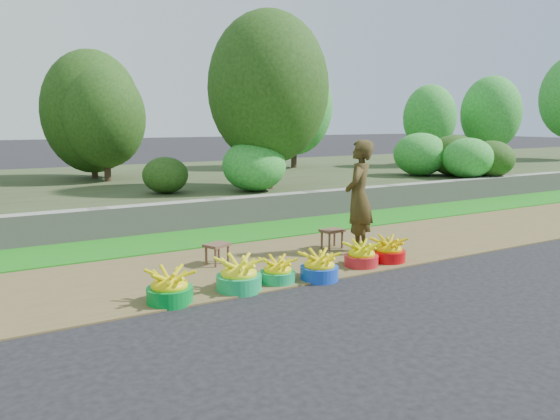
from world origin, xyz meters
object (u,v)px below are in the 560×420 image
basin_b (239,276)px  stool_right (332,233)px  basin_d (319,267)px  basin_f (388,251)px  basin_e (361,256)px  basin_c (278,272)px  basin_a (170,288)px  stool_left (217,248)px  vendor_woman (359,197)px

basin_b → stool_right: bearing=27.7°
basin_d → basin_f: 1.40m
basin_b → basin_f: bearing=2.4°
basin_b → basin_e: basin_b is taller
basin_f → basin_e: bearing=-179.5°
basin_c → basin_e: basin_e is taller
basin_a → basin_b: size_ratio=0.94×
basin_b → basin_d: size_ratio=1.11×
basin_b → stool_left: 1.24m
basin_f → vendor_woman: 0.97m
basin_c → stool_left: basin_c is taller
stool_right → vendor_woman: 0.79m
basin_d → stool_right: size_ratio=1.34×
basin_a → stool_left: (1.14, 1.22, 0.09)m
basin_b → stool_left: bearing=78.0°
basin_a → basin_d: 1.99m
basin_c → basin_d: size_ratio=0.89×
vendor_woman → basin_c: bearing=-16.7°
basin_d → vendor_woman: (1.33, 0.86, 0.73)m
stool_left → vendor_woman: size_ratio=0.24×
stool_right → basin_c: bearing=-145.7°
basin_e → stool_left: 2.05m
basin_e → stool_right: 1.13m
basin_c → stool_left: size_ratio=1.07×
stool_right → basin_f: bearing=-77.9°
basin_d → basin_f: (1.38, 0.22, -0.00)m
basin_b → vendor_woman: size_ratio=0.32×
basin_a → basin_f: size_ratio=1.06×
basin_c → basin_d: bearing=-14.9°
basin_e → vendor_woman: size_ratio=0.28×
basin_c → basin_f: 1.93m
basin_b → basin_c: 0.57m
vendor_woman → basin_b: bearing=-20.7°
basin_b → basin_c: size_ratio=1.24×
basin_f → basin_b: bearing=-177.6°
basin_d → stool_right: basin_d is taller
basin_a → stool_right: size_ratio=1.41×
basin_b → vendor_woman: bearing=17.0°
basin_a → stool_left: 1.67m
basin_b → basin_f: basin_b is taller
basin_d → basin_f: basin_d is taller
stool_left → basin_a: bearing=-133.0°
stool_left → vendor_woman: vendor_woman is taller
basin_e → basin_f: bearing=0.5°
basin_c → basin_d: basin_d is taller
basin_b → basin_e: bearing=2.9°
basin_c → basin_e: bearing=2.9°
stool_right → vendor_woman: (0.17, -0.44, 0.63)m
basin_f → basin_d: bearing=-170.9°
stool_left → stool_right: stool_right is taller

